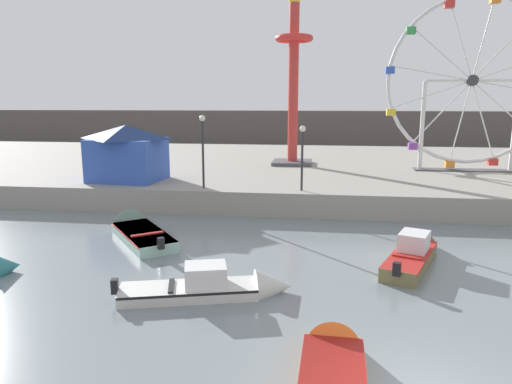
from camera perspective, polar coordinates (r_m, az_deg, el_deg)
quay_promenade at (r=35.99m, az=10.83°, el=2.62°), size 110.00×25.25×1.27m
distant_town_skyline at (r=64.04m, az=9.56°, el=7.78°), size 140.00×3.00×4.40m
motorboat_olive_wood at (r=18.50m, az=18.79°, el=-6.87°), size 2.99×5.19×1.48m
motorboat_orange_hull at (r=10.46m, az=9.31°, el=-21.48°), size 1.51×6.04×1.26m
motorboat_seafoam at (r=21.43m, az=-14.46°, el=-4.48°), size 4.61×5.31×1.51m
motorboat_pale_grey at (r=14.63m, az=-4.38°, el=-11.44°), size 5.46×2.56×1.41m
ferris_wheel_white_frame at (r=33.57m, az=24.80°, el=11.87°), size 10.81×1.20×11.14m
drop_tower_red_tower at (r=33.90m, az=4.59°, el=13.35°), size 2.80×2.80×11.85m
carnival_booth_blue_tent at (r=28.06m, az=-15.43°, el=4.76°), size 4.50×3.90×3.21m
promenade_lamp_near at (r=24.00m, az=5.67°, el=5.42°), size 0.32×0.32×3.34m
promenade_lamp_far at (r=24.74m, az=-6.52°, el=6.24°), size 0.32×0.32×3.83m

